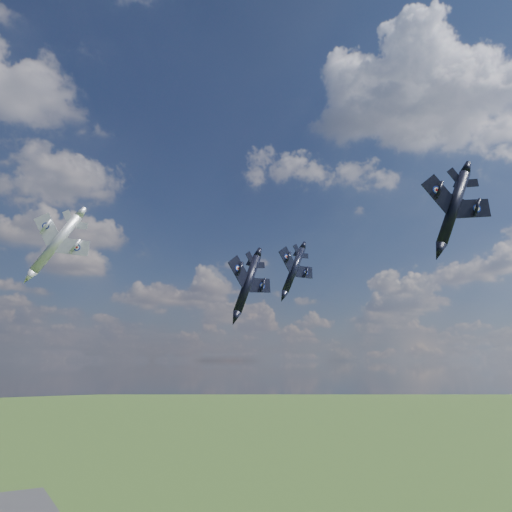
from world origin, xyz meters
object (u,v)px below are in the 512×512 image
jet_lead_navy (247,284)px  jet_left_silver (56,243)px  jet_right_navy (453,208)px  jet_high_navy (294,270)px

jet_lead_navy → jet_left_silver: bearing=162.1°
jet_right_navy → jet_high_navy: 47.84m
jet_right_navy → jet_lead_navy: bearing=123.9°
jet_lead_navy → jet_high_navy: size_ratio=1.02×
jet_high_navy → jet_left_silver: jet_high_navy is taller
jet_lead_navy → jet_right_navy: jet_right_navy is taller
jet_lead_navy → jet_high_navy: (16.65, 9.66, 5.50)m
jet_high_navy → jet_left_silver: bearing=-179.6°
jet_left_silver → jet_lead_navy: bearing=17.3°
jet_lead_navy → jet_right_navy: 38.36m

